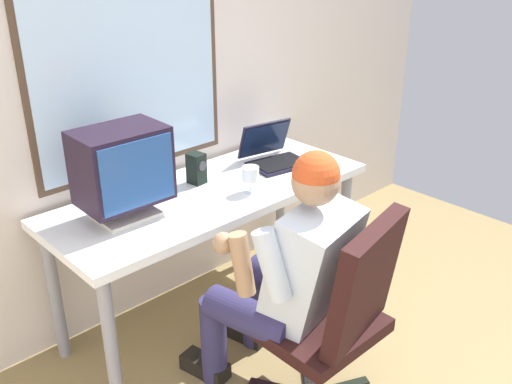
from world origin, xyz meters
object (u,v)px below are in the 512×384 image
Objects in this scene: desk at (212,205)px; office_chair at (338,309)px; person_seated at (287,271)px; wine_glass at (250,175)px; desk_speaker at (196,168)px; laptop at (272,152)px; crt_monitor at (122,167)px.

desk is 0.90m from office_chair.
person_seated reaches higher than desk.
desk_speaker is (-0.12, 0.27, -0.01)m from wine_glass.
person_seated is 0.58m from wine_glass.
desk_speaker is (-0.00, 0.12, 0.17)m from desk.
person_seated is 8.82× the size of wine_glass.
desk_speaker is at bearing 81.51° from person_seated.
laptop is 2.23× the size of desk_speaker.
person_seated reaches higher than laptop.
crt_monitor is 0.64m from wine_glass.
laptop is (0.60, 0.69, 0.19)m from person_seated.
crt_monitor reaches higher than wine_glass.
crt_monitor reaches higher than laptop.
crt_monitor is 0.97m from laptop.
office_chair is at bearing -104.54° from wine_glass.
office_chair is 7.10× the size of wine_glass.
wine_glass is (0.12, -0.16, 0.18)m from desk.
wine_glass is 0.30m from desk_speaker.
desk_speaker is (0.47, 0.09, -0.16)m from crt_monitor.
person_seated is 0.79m from desk_speaker.
desk is 0.27m from wine_glass.
office_chair reaches higher than desk_speaker.
crt_monitor is at bearing -169.65° from desk_speaker.
wine_glass is (0.59, -0.19, -0.15)m from crt_monitor.
crt_monitor is at bearing -178.34° from laptop.
desk is at bearing -173.17° from laptop.
crt_monitor is 0.50m from desk_speaker.
desk is at bearing -89.80° from desk_speaker.
crt_monitor is at bearing 118.03° from person_seated.
person_seated is (-0.05, 0.25, 0.08)m from office_chair.
laptop is (0.95, 0.03, -0.18)m from crt_monitor.
person_seated is at bearing -116.02° from wine_glass.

